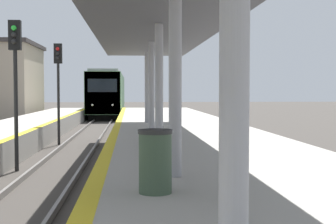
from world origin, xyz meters
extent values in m
cube|color=black|center=(0.00, 45.94, 0.28)|extent=(2.45, 19.37, 0.55)
cube|color=#477247|center=(0.00, 45.94, 2.29)|extent=(2.88, 21.53, 3.47)
cube|color=gold|center=(0.00, 35.26, 2.29)|extent=(2.82, 0.16, 3.40)
cube|color=black|center=(0.00, 35.20, 2.89)|extent=(2.30, 0.06, 1.04)
cube|color=gray|center=(0.00, 45.94, 4.14)|extent=(2.45, 20.45, 0.24)
sphere|color=white|center=(-0.79, 35.20, 1.33)|extent=(0.18, 0.18, 0.18)
sphere|color=white|center=(0.79, 35.20, 1.33)|extent=(0.18, 0.18, 0.18)
cylinder|color=black|center=(-1.25, 12.38, 1.85)|extent=(0.12, 0.12, 3.70)
cube|color=black|center=(-1.25, 12.38, 4.15)|extent=(0.36, 0.20, 0.90)
sphere|color=green|center=(-1.25, 12.24, 4.36)|extent=(0.16, 0.16, 0.16)
sphere|color=black|center=(-1.25, 12.24, 4.15)|extent=(0.16, 0.16, 0.16)
sphere|color=black|center=(-1.25, 12.24, 3.95)|extent=(0.16, 0.16, 0.16)
cylinder|color=black|center=(-1.03, 19.38, 1.85)|extent=(0.12, 0.12, 3.70)
cube|color=black|center=(-1.03, 19.38, 4.15)|extent=(0.36, 0.20, 0.90)
sphere|color=red|center=(-1.03, 19.24, 4.36)|extent=(0.16, 0.16, 0.16)
sphere|color=black|center=(-1.03, 19.24, 4.15)|extent=(0.16, 0.16, 0.16)
sphere|color=black|center=(-1.03, 19.24, 3.95)|extent=(0.16, 0.16, 0.16)
cylinder|color=#99999E|center=(3.03, 1.29, 2.63)|extent=(0.23, 0.23, 3.38)
cylinder|color=#99999E|center=(3.03, 6.02, 2.63)|extent=(0.23, 0.23, 3.38)
cylinder|color=#99999E|center=(3.03, 10.76, 2.63)|extent=(0.23, 0.23, 3.38)
cylinder|color=#99999E|center=(3.03, 15.50, 2.63)|extent=(0.23, 0.23, 3.38)
cylinder|color=#99999E|center=(3.03, 20.23, 2.63)|extent=(0.23, 0.23, 3.38)
cube|color=#3F3F44|center=(3.03, 10.76, 4.42)|extent=(3.97, 23.68, 0.20)
cylinder|color=#384C38|center=(2.61, 4.72, 1.39)|extent=(0.49, 0.49, 0.89)
cylinder|color=#262626|center=(2.61, 4.72, 1.86)|extent=(0.52, 0.52, 0.06)
camera|label=1|loc=(2.25, -2.21, 2.47)|focal=50.00mm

